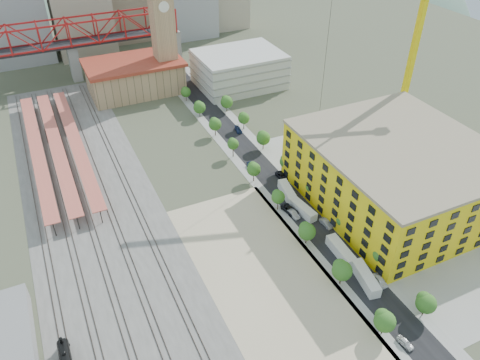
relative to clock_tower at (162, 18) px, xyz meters
name	(u,v)px	position (x,y,z in m)	size (l,w,h in m)	color
ground	(229,199)	(-8.00, -79.99, -28.70)	(400.00, 400.00, 0.00)	#474C38
ballast_strip	(90,198)	(-44.00, -62.49, -28.67)	(36.00, 165.00, 0.06)	#605E59
dirt_lot	(267,279)	(-12.00, -111.49, -28.67)	(28.00, 67.00, 0.06)	tan
street_asphalt	(255,160)	(8.00, -64.99, -28.67)	(12.00, 170.00, 0.06)	black
sidewalk_west	(240,164)	(2.50, -64.99, -28.68)	(3.00, 170.00, 0.04)	gray
sidewalk_east	(270,156)	(13.50, -64.99, -28.68)	(3.00, 170.00, 0.04)	gray
construction_pad	(399,197)	(37.00, -99.99, -28.67)	(50.00, 90.00, 0.06)	gray
rail_tracks	(84,199)	(-45.80, -62.49, -28.55)	(26.56, 160.00, 0.18)	#382B23
platform_canopies	(56,145)	(-49.00, -34.99, -24.70)	(16.00, 80.00, 4.12)	#B85246
station_hall	(135,76)	(-13.00, 2.01, -22.03)	(38.00, 24.00, 13.10)	tan
clock_tower	(162,18)	(0.00, 0.00, 0.00)	(12.00, 12.00, 52.00)	tan
parking_garage	(239,69)	(28.00, -9.99, -21.70)	(34.00, 26.00, 14.00)	silver
truss_bridge	(69,36)	(-33.00, 25.01, -9.83)	(94.00, 9.60, 25.60)	gray
construction_building	(397,173)	(34.00, -99.99, -19.29)	(44.60, 50.60, 18.80)	#FFFD15
street_trees	(270,177)	(8.00, -74.99, -28.70)	(15.40, 124.40, 8.00)	#26621D
distant_hills	(153,85)	(37.28, 180.01, -108.23)	(647.00, 264.00, 227.00)	#4C6B59
tower_crane	(405,38)	(54.33, -72.12, 6.82)	(51.99, 18.00, 57.55)	yellow
site_trailer_a	(366,278)	(8.00, -122.12, -27.29)	(2.70, 10.24, 2.80)	silver
site_trailer_b	(341,251)	(8.00, -112.33, -27.30)	(2.68, 10.18, 2.78)	silver
site_trailer_c	(303,209)	(8.00, -94.32, -27.39)	(2.51, 9.52, 2.61)	silver
site_trailer_d	(288,193)	(8.00, -85.92, -27.32)	(2.64, 10.03, 2.75)	silver
car_0	(405,343)	(5.00, -139.24, -28.04)	(1.56, 3.87, 1.32)	silver
car_1	(293,214)	(5.00, -94.36, -27.96)	(1.56, 4.48, 1.48)	#97979C
car_2	(290,210)	(5.00, -92.44, -27.91)	(2.62, 5.69, 1.58)	black
car_3	(252,167)	(5.00, -68.74, -28.04)	(1.83, 4.51, 1.31)	navy
car_4	(380,281)	(11.00, -123.71, -27.93)	(1.82, 4.52, 1.54)	white
car_5	(326,223)	(11.00, -101.43, -27.97)	(1.55, 4.44, 1.46)	gray
car_6	(282,176)	(11.00, -77.22, -27.98)	(2.36, 5.12, 1.42)	black
car_7	(238,130)	(11.00, -45.75, -28.01)	(1.91, 4.70, 1.36)	navy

